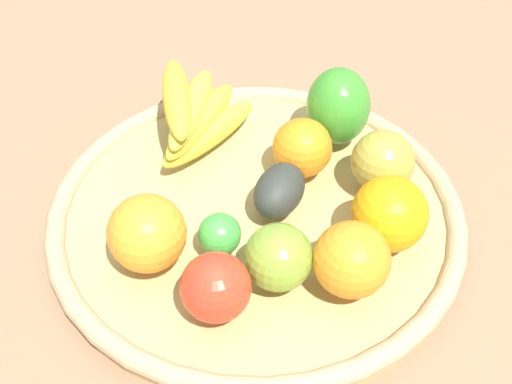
% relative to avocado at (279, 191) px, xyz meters
% --- Properties ---
extents(ground_plane, '(2.40, 2.40, 0.00)m').
position_rel_avocado_xyz_m(ground_plane, '(-0.01, 0.02, -0.06)').
color(ground_plane, '#8F6A4E').
rests_on(ground_plane, ground).
extents(basket, '(0.47, 0.47, 0.04)m').
position_rel_avocado_xyz_m(basket, '(-0.01, 0.02, -0.04)').
color(basket, tan).
rests_on(basket, ground_plane).
extents(avocado, '(0.09, 0.07, 0.05)m').
position_rel_avocado_xyz_m(avocado, '(0.00, 0.00, 0.00)').
color(avocado, '#2F342F').
rests_on(avocado, basket).
extents(banana_bunch, '(0.16, 0.14, 0.08)m').
position_rel_avocado_xyz_m(banana_bunch, '(0.02, 0.15, 0.01)').
color(banana_bunch, yellow).
rests_on(banana_bunch, basket).
extents(lime_0, '(0.06, 0.06, 0.05)m').
position_rel_avocado_xyz_m(lime_0, '(-0.09, 0.00, -0.00)').
color(lime_0, green).
rests_on(lime_0, basket).
extents(bell_pepper, '(0.11, 0.11, 0.10)m').
position_rel_avocado_xyz_m(bell_pepper, '(0.14, 0.03, 0.02)').
color(bell_pepper, '#3A902C').
rests_on(bell_pepper, basket).
extents(orange_0, '(0.09, 0.09, 0.08)m').
position_rel_avocado_xyz_m(orange_0, '(-0.15, 0.05, 0.01)').
color(orange_0, orange).
rests_on(orange_0, basket).
extents(orange_2, '(0.11, 0.11, 0.08)m').
position_rel_avocado_xyz_m(orange_2, '(0.04, -0.12, 0.01)').
color(orange_2, orange).
rests_on(orange_2, basket).
extents(apple_0, '(0.10, 0.10, 0.07)m').
position_rel_avocado_xyz_m(apple_0, '(-0.08, -0.07, 0.01)').
color(apple_0, olive).
rests_on(apple_0, basket).
extents(apple_1, '(0.09, 0.09, 0.07)m').
position_rel_avocado_xyz_m(apple_1, '(-0.15, -0.05, 0.01)').
color(apple_1, red).
rests_on(apple_1, basket).
extents(apple_2, '(0.10, 0.10, 0.07)m').
position_rel_avocado_xyz_m(apple_2, '(0.11, -0.06, 0.01)').
color(apple_2, '#A89839').
rests_on(apple_2, basket).
extents(orange_3, '(0.10, 0.10, 0.07)m').
position_rel_avocado_xyz_m(orange_3, '(0.06, 0.02, 0.01)').
color(orange_3, orange).
rests_on(orange_3, basket).
extents(orange_1, '(0.11, 0.11, 0.08)m').
position_rel_avocado_xyz_m(orange_1, '(-0.04, -0.12, 0.01)').
color(orange_1, orange).
rests_on(orange_1, basket).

